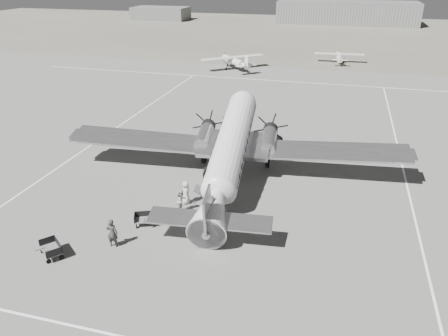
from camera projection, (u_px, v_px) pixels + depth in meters
ground at (247, 207)px, 32.88m from camera, size 260.00×260.00×0.00m
taxi_line_right at (418, 230)px, 30.02m from camera, size 0.15×80.00×0.01m
taxi_line_left at (101, 138)px, 45.91m from camera, size 0.15×60.00×0.01m
taxi_line_horizon at (303, 82)px, 67.88m from camera, size 90.00×0.15×0.01m
grass_infield at (324, 34)px, 116.00m from camera, size 260.00×90.00×0.01m
hangar_main at (347, 12)px, 135.29m from camera, size 42.00×14.00×6.60m
shed_secondary at (161, 13)px, 145.74m from camera, size 18.00×10.00×4.00m
dc3_airliner at (230, 151)px, 35.48m from camera, size 31.67×23.51×5.67m
light_plane_left at (234, 63)px, 75.77m from camera, size 15.01×14.78×2.42m
light_plane_right at (339, 58)px, 81.16m from camera, size 9.72×8.14×1.90m
baggage_cart_near at (145, 219)px, 30.47m from camera, size 1.83×1.59×0.87m
baggage_cart_far at (51, 250)px, 27.14m from camera, size 2.08×2.01×0.96m
ground_crew at (112, 233)px, 27.90m from camera, size 0.78×0.55×2.00m
ramp_agent at (182, 201)px, 31.88m from camera, size 0.89×1.03×1.81m
passenger at (186, 193)px, 33.02m from camera, size 0.90×1.07×1.86m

